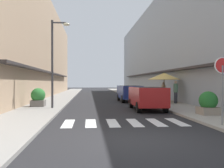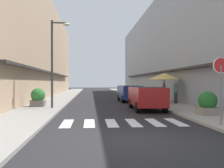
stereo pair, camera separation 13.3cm
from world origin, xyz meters
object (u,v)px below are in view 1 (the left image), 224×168
object	(u,v)px
street_lamp	(55,55)
pedestrian_walking_far	(163,91)
parked_car_near	(147,96)
planter_midblock	(38,97)
pedestrian_walking_near	(176,91)
planter_corner	(208,103)
cafe_umbrella	(164,76)
parked_car_mid	(129,92)
round_street_sign	(222,73)

from	to	relation	value
street_lamp	pedestrian_walking_far	bearing A→B (deg)	27.22
parked_car_near	street_lamp	distance (m)	6.41
street_lamp	planter_midblock	world-z (taller)	street_lamp
pedestrian_walking_near	pedestrian_walking_far	bearing A→B (deg)	61.13
planter_corner	cafe_umbrella	bearing A→B (deg)	89.70
planter_corner	pedestrian_walking_near	world-z (taller)	pedestrian_walking_near
cafe_umbrella	pedestrian_walking_far	size ratio (longest dim) A/B	1.61
street_lamp	pedestrian_walking_far	world-z (taller)	street_lamp
parked_car_near	street_lamp	world-z (taller)	street_lamp
planter_corner	planter_midblock	distance (m)	10.84
street_lamp	cafe_umbrella	bearing A→B (deg)	23.67
cafe_umbrella	planter_corner	bearing A→B (deg)	-90.30
parked_car_mid	round_street_sign	size ratio (longest dim) A/B	1.53
parked_car_mid	street_lamp	xyz separation A→B (m)	(-5.81, -6.14, 2.61)
round_street_sign	planter_corner	size ratio (longest dim) A/B	2.22
parked_car_mid	planter_corner	xyz separation A→B (m)	(2.42, -10.16, -0.24)
planter_corner	parked_car_mid	bearing A→B (deg)	103.38
planter_midblock	pedestrian_walking_near	bearing A→B (deg)	8.50
round_street_sign	street_lamp	bearing A→B (deg)	135.87
parked_car_mid	round_street_sign	distance (m)	13.33
cafe_umbrella	pedestrian_walking_near	world-z (taller)	cafe_umbrella
cafe_umbrella	planter_midblock	distance (m)	9.99
planter_midblock	pedestrian_walking_far	xyz separation A→B (m)	(9.73, 3.18, 0.25)
round_street_sign	street_lamp	distance (m)	10.23
parked_car_near	pedestrian_walking_far	xyz separation A→B (m)	(2.62, 5.11, 0.06)
parked_car_mid	cafe_umbrella	world-z (taller)	cafe_umbrella
parked_car_mid	round_street_sign	bearing A→B (deg)	-83.66
pedestrian_walking_far	parked_car_near	bearing A→B (deg)	-124.95
street_lamp	planter_midblock	distance (m)	3.30
cafe_umbrella	pedestrian_walking_near	size ratio (longest dim) A/B	1.50
parked_car_mid	planter_corner	distance (m)	10.45
parked_car_mid	street_lamp	distance (m)	8.85
parked_car_mid	planter_midblock	xyz separation A→B (m)	(-7.11, -4.98, -0.19)
cafe_umbrella	pedestrian_walking_far	distance (m)	1.46
parked_car_near	planter_corner	distance (m)	4.05
parked_car_mid	planter_midblock	bearing A→B (deg)	-144.99
round_street_sign	cafe_umbrella	distance (m)	10.73
parked_car_mid	pedestrian_walking_far	world-z (taller)	pedestrian_walking_far
parked_car_near	planter_corner	world-z (taller)	parked_car_near
parked_car_near	pedestrian_walking_near	distance (m)	4.64
pedestrian_walking_near	round_street_sign	bearing A→B (deg)	-144.09
planter_corner	street_lamp	bearing A→B (deg)	153.96
street_lamp	planter_midblock	xyz separation A→B (m)	(-1.30, 1.16, -2.80)
parked_car_mid	street_lamp	world-z (taller)	street_lamp
street_lamp	parked_car_near	bearing A→B (deg)	-7.58
round_street_sign	parked_car_near	bearing A→B (deg)	103.14
planter_corner	round_street_sign	bearing A→B (deg)	-107.34
planter_midblock	pedestrian_walking_near	distance (m)	10.32
planter_midblock	street_lamp	bearing A→B (deg)	-41.71
round_street_sign	planter_midblock	size ratio (longest dim) A/B	2.10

